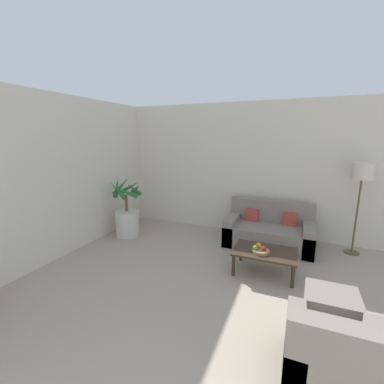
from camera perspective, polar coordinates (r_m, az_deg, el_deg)
The scene contains 11 objects.
wall_back at distance 5.36m, azimuth 21.64°, elevation 4.23°, with size 8.68×0.06×2.70m.
potted_palm at distance 5.47m, azimuth -14.24°, elevation -5.12°, with size 0.64×0.70×1.22m.
sofa_loveseat at distance 5.11m, azimuth 16.67°, elevation -8.40°, with size 1.57×0.83×0.80m.
floor_lamp at distance 5.11m, azimuth 33.59°, elevation 2.87°, with size 0.33×0.33×1.60m.
coffee_table at distance 4.08m, azimuth 15.88°, elevation -13.01°, with size 0.91×0.61×0.35m.
fruit_bowl at distance 3.98m, azimuth 15.02°, elevation -12.57°, with size 0.25×0.25×0.04m.
apple_red at distance 3.95m, azimuth 15.72°, elevation -12.00°, with size 0.06×0.06×0.06m.
apple_green at distance 3.95m, azimuth 13.86°, elevation -11.88°, with size 0.06×0.06×0.06m.
orange_fruit at distance 4.02m, azimuth 14.54°, elevation -11.38°, with size 0.08×0.08×0.08m.
armchair at distance 2.68m, azimuth 29.50°, elevation -30.29°, with size 0.79×0.78×0.80m.
ottoman at distance 3.37m, azimuth 28.51°, elevation -22.02°, with size 0.52×0.47×0.40m.
Camera 1 is at (0.08, 1.29, 2.01)m, focal length 24.00 mm.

